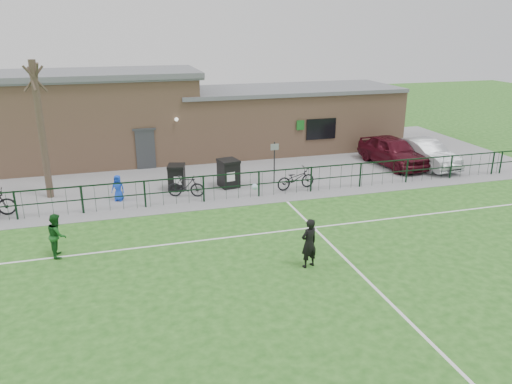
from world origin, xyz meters
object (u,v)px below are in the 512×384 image
object	(u,v)px
outfield_player	(57,235)
sign_post	(274,162)
bicycle_e	(296,179)
spectator_child	(118,188)
car_maroon	(393,151)
wheelie_bin_left	(177,178)
ball_ground	(52,218)
bare_tree	(42,131)
car_silver	(424,153)
bicycle_d	(186,186)
wheelie_bin_right	(229,174)

from	to	relation	value
outfield_player	sign_post	bearing A→B (deg)	-63.52
bicycle_e	spectator_child	bearing A→B (deg)	76.90
car_maroon	wheelie_bin_left	bearing A→B (deg)	178.64
car_maroon	ball_ground	bearing A→B (deg)	-174.55
bare_tree	car_silver	size ratio (longest dim) A/B	1.36
spectator_child	wheelie_bin_left	bearing A→B (deg)	39.68
bare_tree	bicycle_e	bearing A→B (deg)	-10.13
wheelie_bin_left	car_maroon	distance (m)	11.88
bare_tree	ball_ground	world-z (taller)	bare_tree
bicycle_d	ball_ground	xyz separation A→B (m)	(-5.52, -1.32, -0.41)
sign_post	bicycle_e	xyz separation A→B (m)	(0.63, -1.31, -0.50)
bare_tree	spectator_child	xyz separation A→B (m)	(2.93, -1.33, -2.40)
car_maroon	bicycle_e	bearing A→B (deg)	-165.55
sign_post	car_maroon	size ratio (longest dim) A/B	0.43
bare_tree	outfield_player	distance (m)	6.80
bicycle_d	outfield_player	bearing A→B (deg)	151.63
bicycle_d	bare_tree	bearing A→B (deg)	92.58
wheelie_bin_left	car_maroon	xyz separation A→B (m)	(11.84, 0.90, 0.25)
ball_ground	bicycle_d	bearing A→B (deg)	13.42
wheelie_bin_left	bare_tree	bearing A→B (deg)	-170.46
spectator_child	wheelie_bin_right	bearing A→B (deg)	28.58
car_silver	wheelie_bin_left	bearing A→B (deg)	174.82
wheelie_bin_left	wheelie_bin_right	bearing A→B (deg)	8.25
bicycle_d	outfield_player	xyz separation A→B (m)	(-4.99, -4.72, 0.23)
car_silver	spectator_child	distance (m)	16.08
car_maroon	ball_ground	size ratio (longest dim) A/B	21.82
bare_tree	car_maroon	size ratio (longest dim) A/B	1.28
bare_tree	car_maroon	distance (m)	17.58
car_maroon	car_silver	xyz separation A→B (m)	(1.53, -0.65, -0.07)
bare_tree	outfield_player	bearing A→B (deg)	-82.23
car_maroon	bicycle_e	size ratio (longest dim) A/B	2.44
wheelie_bin_right	wheelie_bin_left	bearing A→B (deg)	162.16
car_silver	outfield_player	xyz separation A→B (m)	(-18.11, -6.14, -0.00)
ball_ground	bare_tree	bearing A→B (deg)	96.43
bicycle_d	spectator_child	size ratio (longest dim) A/B	1.43
spectator_child	outfield_player	bearing A→B (deg)	-90.38
wheelie_bin_right	spectator_child	xyz separation A→B (m)	(-5.09, -0.59, -0.04)
bicycle_d	car_maroon	bearing A→B (deg)	-61.71
car_silver	car_maroon	bearing A→B (deg)	150.73
bicycle_d	spectator_child	bearing A→B (deg)	102.24
car_maroon	car_silver	size ratio (longest dim) A/B	1.06
sign_post	spectator_child	xyz separation A→B (m)	(-7.39, -0.69, -0.42)
wheelie_bin_right	ball_ground	xyz separation A→B (m)	(-7.69, -2.22, -0.53)
wheelie_bin_left	spectator_child	bearing A→B (deg)	-147.84
bare_tree	spectator_child	size ratio (longest dim) A/B	5.19
bare_tree	bicycle_d	bearing A→B (deg)	-15.61
ball_ground	wheelie_bin_right	bearing A→B (deg)	16.08
wheelie_bin_right	bicycle_e	distance (m)	3.18
car_maroon	outfield_player	bearing A→B (deg)	-163.46
car_silver	ball_ground	size ratio (longest dim) A/B	20.61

